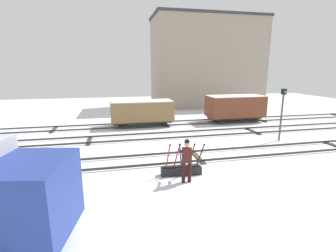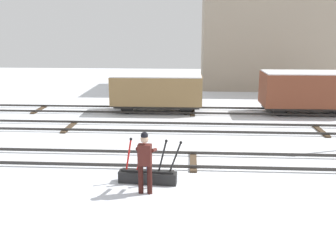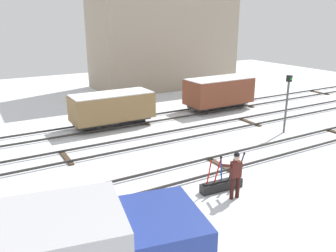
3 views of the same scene
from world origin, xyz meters
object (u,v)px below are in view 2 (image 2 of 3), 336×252
(switch_lever_frame, at_px, (148,175))
(freight_car_near_switch, at_px, (157,90))
(rail_worker, at_px, (145,159))
(freight_car_mid_siding, at_px, (308,90))

(switch_lever_frame, bearing_deg, freight_car_near_switch, 98.03)
(switch_lever_frame, distance_m, freight_car_near_switch, 10.02)
(switch_lever_frame, relative_size, freight_car_near_switch, 0.40)
(rail_worker, relative_size, freight_car_near_switch, 0.37)
(switch_lever_frame, xyz_separation_m, freight_car_near_switch, (-0.58, 9.96, 0.97))
(rail_worker, height_order, freight_car_mid_siding, freight_car_mid_siding)
(rail_worker, xyz_separation_m, freight_car_mid_siding, (7.63, 10.69, 0.28))
(freight_car_near_switch, bearing_deg, switch_lever_frame, -86.93)
(switch_lever_frame, bearing_deg, freight_car_mid_siding, 57.16)
(switch_lever_frame, distance_m, freight_car_mid_siding, 12.60)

